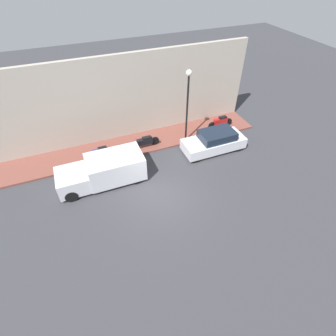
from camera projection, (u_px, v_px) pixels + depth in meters
The scene contains 9 objects.
ground_plane at pixel (161, 195), 14.64m from camera, with size 60.00×60.00×0.00m, color #38383D.
sidewalk at pixel (136, 144), 18.09m from camera, with size 2.43×17.50×0.13m.
building_facade at pixel (126, 98), 17.18m from camera, with size 0.30×17.50×5.72m.
parked_car at pixel (214, 141), 17.29m from camera, with size 1.68×4.13×1.40m.
delivery_van at pixel (103, 171), 14.89m from camera, with size 1.94×4.87×1.64m.
motorcycle_black at pixel (145, 142), 17.49m from camera, with size 0.30×2.00×0.76m.
motorcycle_blue at pixel (101, 153), 16.57m from camera, with size 0.30×1.81×0.82m.
motorcycle_red at pixel (221, 122), 19.32m from camera, with size 0.30×1.97×0.85m.
streetlamp at pixel (188, 95), 16.06m from camera, with size 0.38×0.38×4.97m.
Camera 1 is at (-9.37, 3.36, 10.84)m, focal length 28.00 mm.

